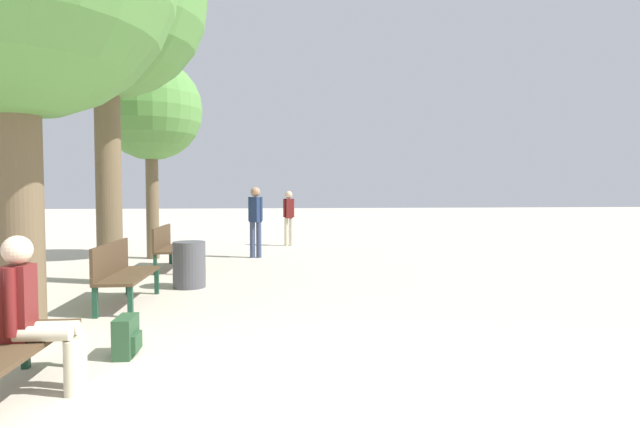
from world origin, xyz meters
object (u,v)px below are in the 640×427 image
at_px(pedestrian_near, 255,217).
at_px(pedestrian_mid, 289,214).
at_px(trash_bin, 189,265).
at_px(backpack, 127,337).
at_px(tree_row_2, 151,111).
at_px(bench_row_2, 169,245).
at_px(bench_row_1, 121,270).
at_px(person_seated, 34,310).

bearing_deg(pedestrian_near, pedestrian_mid, 70.67).
bearing_deg(trash_bin, backpack, -90.58).
relative_size(backpack, pedestrian_near, 0.23).
height_order(tree_row_2, pedestrian_near, tree_row_2).
relative_size(bench_row_2, pedestrian_near, 0.90).
distance_m(bench_row_1, backpack, 2.33).
bearing_deg(tree_row_2, bench_row_2, -66.83).
bearing_deg(bench_row_2, pedestrian_near, 42.41).
bearing_deg(pedestrian_near, backpack, -98.17).
bearing_deg(bench_row_2, person_seated, -87.81).
xyz_separation_m(person_seated, pedestrian_mid, (2.30, 10.20, 0.24)).
bearing_deg(trash_bin, person_seated, -96.58).
relative_size(bench_row_1, bench_row_2, 1.00).
bearing_deg(pedestrian_near, bench_row_1, -109.68).
xyz_separation_m(backpack, trash_bin, (0.03, 3.40, 0.19)).
bearing_deg(backpack, trash_bin, 89.42).
bearing_deg(trash_bin, bench_row_2, 110.18).
bearing_deg(backpack, pedestrian_near, 81.83).
xyz_separation_m(bench_row_1, person_seated, (0.24, -3.05, 0.17)).
height_order(bench_row_2, tree_row_2, tree_row_2).
relative_size(pedestrian_near, trash_bin, 2.22).
height_order(pedestrian_near, pedestrian_mid, pedestrian_near).
height_order(bench_row_1, pedestrian_mid, pedestrian_mid).
bearing_deg(backpack, pedestrian_mid, 78.82).
xyz_separation_m(backpack, pedestrian_near, (0.99, 6.92, 0.77)).
xyz_separation_m(bench_row_2, pedestrian_near, (1.69, 1.54, 0.46)).
bearing_deg(person_seated, bench_row_2, 92.19).
height_order(bench_row_1, trash_bin, bench_row_1).
xyz_separation_m(backpack, pedestrian_mid, (1.85, 9.36, 0.71)).
bearing_deg(person_seated, bench_row_1, 94.46).
distance_m(pedestrian_mid, trash_bin, 6.25).
bearing_deg(bench_row_2, tree_row_2, 113.17).
xyz_separation_m(pedestrian_near, trash_bin, (-0.96, -3.52, -0.58)).
bearing_deg(tree_row_2, person_seated, -83.19).
height_order(backpack, pedestrian_mid, pedestrian_mid).
relative_size(person_seated, pedestrian_near, 0.75).
distance_m(bench_row_2, backpack, 5.43).
relative_size(tree_row_2, backpack, 12.09).
xyz_separation_m(bench_row_2, trash_bin, (0.73, -1.98, -0.12)).
relative_size(bench_row_1, pedestrian_near, 0.90).
bearing_deg(trash_bin, tree_row_2, 111.55).
distance_m(bench_row_1, pedestrian_mid, 7.60).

